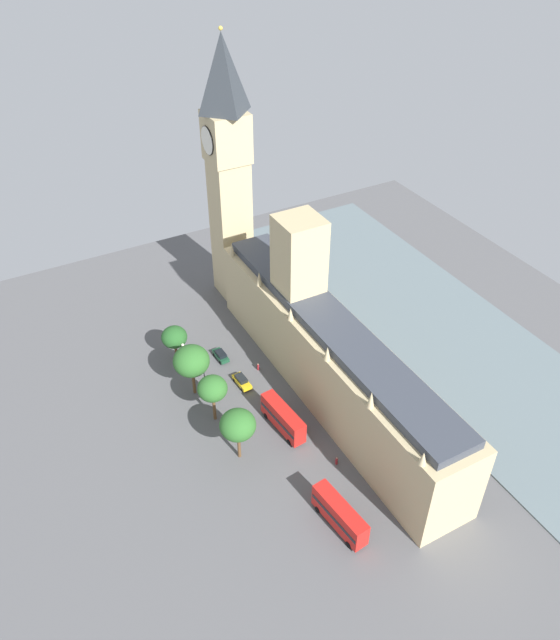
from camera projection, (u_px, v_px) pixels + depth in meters
ground_plane at (320, 397)px, 115.34m from camera, size 137.32×137.32×0.00m
river_thames at (453, 344)px, 127.32m from camera, size 33.55×123.58×0.25m
parliament_building at (327, 351)px, 111.56m from camera, size 11.13×67.32×31.01m
clock_tower at (228, 171)px, 125.08m from camera, size 8.09×8.09×56.34m
car_dark_green_kerbside at (221, 355)px, 123.32m from camera, size 2.02×4.46×1.74m
car_yellow_cab_by_river_gate at (242, 381)px, 117.46m from camera, size 2.15×4.86×1.74m
double_decker_bus_far_end at (283, 418)px, 107.62m from camera, size 3.49×10.69×4.75m
double_decker_bus_under_trees at (340, 514)px, 92.17m from camera, size 3.68×10.71×4.75m
pedestrian_near_tower at (258, 367)px, 120.90m from camera, size 0.64×0.56×1.52m
pedestrian_trailing at (337, 461)px, 102.55m from camera, size 0.65×0.65×1.56m
plane_tree_opposite_hall at (191, 361)px, 111.52m from camera, size 6.65×6.65×10.70m
plane_tree_corner at (212, 389)px, 106.50m from camera, size 5.26×5.26×9.70m
plane_tree_leading at (238, 425)px, 99.63m from camera, size 5.97×5.97×10.16m
plane_tree_midblock at (174, 337)px, 120.28m from camera, size 5.03×5.03×7.85m
street_lamp_slot_10 at (183, 351)px, 119.54m from camera, size 0.56×0.56×5.81m
street_lamp_slot_11 at (204, 377)px, 112.59m from camera, size 0.56×0.56×6.91m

